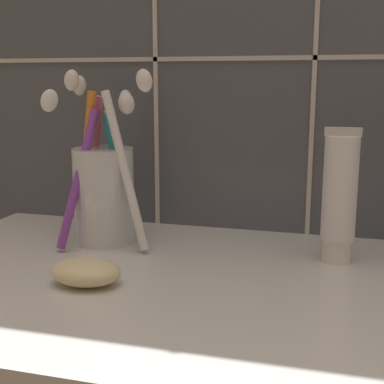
# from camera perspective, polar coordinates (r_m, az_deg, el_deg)

# --- Properties ---
(sink_counter) EXTENTS (0.72, 0.35, 0.02)m
(sink_counter) POSITION_cam_1_polar(r_m,az_deg,el_deg) (0.47, 8.65, -11.13)
(sink_counter) COLOR silver
(sink_counter) RESTS_ON ground
(toothbrush_cup) EXTENTS (0.12, 0.12, 0.18)m
(toothbrush_cup) POSITION_cam_1_polar(r_m,az_deg,el_deg) (0.58, -9.41, 0.57)
(toothbrush_cup) COLOR silver
(toothbrush_cup) RESTS_ON sink_counter
(toothpaste_tube) EXTENTS (0.03, 0.03, 0.13)m
(toothpaste_tube) POSITION_cam_1_polar(r_m,az_deg,el_deg) (0.52, 15.46, -0.47)
(toothpaste_tube) COLOR white
(toothpaste_tube) RESTS_ON sink_counter
(soap_bar) EXTENTS (0.06, 0.05, 0.02)m
(soap_bar) POSITION_cam_1_polar(r_m,az_deg,el_deg) (0.47, -11.25, -8.34)
(soap_bar) COLOR beige
(soap_bar) RESTS_ON sink_counter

